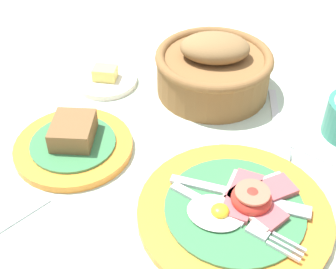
{
  "coord_description": "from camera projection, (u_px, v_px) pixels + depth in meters",
  "views": [
    {
      "loc": [
        0.12,
        -0.41,
        0.47
      ],
      "look_at": [
        -0.06,
        0.08,
        0.02
      ],
      "focal_mm": 50.0,
      "sensor_mm": 36.0,
      "label": 1
    }
  ],
  "objects": [
    {
      "name": "breakfast_plate",
      "position": [
        236.0,
        210.0,
        0.6
      ],
      "size": [
        0.25,
        0.25,
        0.04
      ],
      "color": "orange",
      "rests_on": "ground_plane"
    },
    {
      "name": "teaspoon_stray",
      "position": [
        280.0,
        138.0,
        0.71
      ],
      "size": [
        0.07,
        0.19,
        0.01
      ],
      "rotation": [
        0.0,
        0.0,
        4.99
      ],
      "color": "silver",
      "rests_on": "ground_plane"
    },
    {
      "name": "bread_plate",
      "position": [
        73.0,
        143.0,
        0.69
      ],
      "size": [
        0.18,
        0.18,
        0.05
      ],
      "color": "orange",
      "rests_on": "ground_plane"
    },
    {
      "name": "butter_dish",
      "position": [
        106.0,
        79.0,
        0.83
      ],
      "size": [
        0.11,
        0.11,
        0.03
      ],
      "color": "silver",
      "rests_on": "ground_plane"
    },
    {
      "name": "ground_plane",
      "position": [
        193.0,
        192.0,
        0.63
      ],
      "size": [
        3.0,
        3.0,
        0.0
      ],
      "primitive_type": "plane",
      "color": "#B7CCB7"
    },
    {
      "name": "bread_basket",
      "position": [
        213.0,
        68.0,
        0.78
      ],
      "size": [
        0.2,
        0.2,
        0.11
      ],
      "color": "brown",
      "rests_on": "ground_plane"
    }
  ]
}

